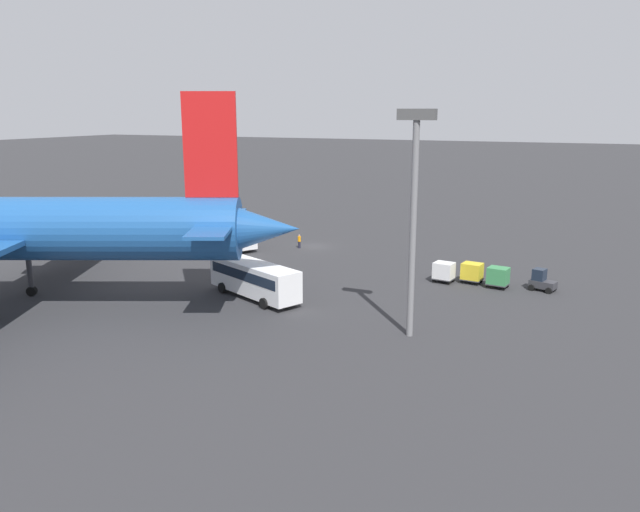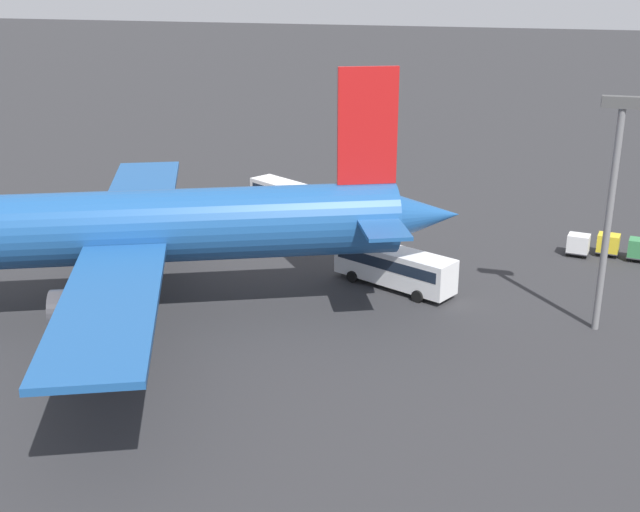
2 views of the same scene
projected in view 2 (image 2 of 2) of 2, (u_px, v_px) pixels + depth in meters
The scene contains 9 objects.
ground_plane at pixel (395, 209), 88.81m from camera, with size 600.00×600.00×0.00m, color #2D2D30.
airplane at pixel (105, 230), 59.19m from camera, with size 51.75×45.05×18.50m.
shuttle_bus_near at pixel (294, 196), 87.03m from camera, with size 11.38×8.36×3.06m.
shuttle_bus_far at pixel (394, 265), 66.43m from camera, with size 10.89×6.92×3.30m.
worker_person at pixel (382, 205), 87.34m from camera, with size 0.38×0.38×1.74m.
cargo_cart_green at pixel (639, 249), 72.67m from camera, with size 2.23×1.96×2.06m.
cargo_cart_yellow at pixel (608, 243), 74.04m from camera, with size 2.23×1.96×2.06m.
cargo_cart_white at pixel (578, 244), 73.97m from camera, with size 2.23×1.96×2.06m.
light_pole at pixel (612, 191), 55.82m from camera, with size 2.80×0.70×17.08m.
Camera 2 is at (-15.76, 84.29, 25.11)m, focal length 45.00 mm.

